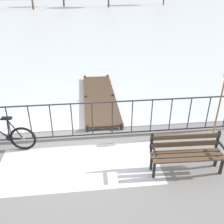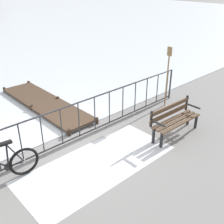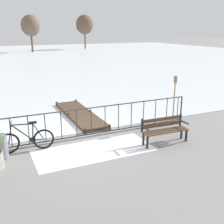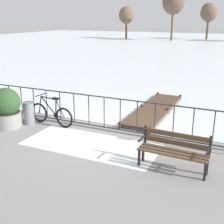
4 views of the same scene
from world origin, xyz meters
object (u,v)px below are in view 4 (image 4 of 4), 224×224
object	(u,v)px
bicycle_near_railing	(51,114)
trash_bin	(29,113)
planter_with_shrub	(6,108)
park_bench	(174,148)

from	to	relation	value
bicycle_near_railing	trash_bin	distance (m)	0.77
bicycle_near_railing	planter_with_shrub	xyz separation A→B (m)	(-1.17, -0.74, 0.26)
bicycle_near_railing	park_bench	world-z (taller)	bicycle_near_railing
trash_bin	planter_with_shrub	bearing A→B (deg)	-129.45
park_bench	bicycle_near_railing	bearing A→B (deg)	164.09
bicycle_near_railing	planter_with_shrub	distance (m)	1.41
planter_with_shrub	trash_bin	distance (m)	0.73
bicycle_near_railing	planter_with_shrub	bearing A→B (deg)	-147.59
bicycle_near_railing	park_bench	distance (m)	4.47
bicycle_near_railing	trash_bin	xyz separation A→B (m)	(-0.74, -0.22, 0.00)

